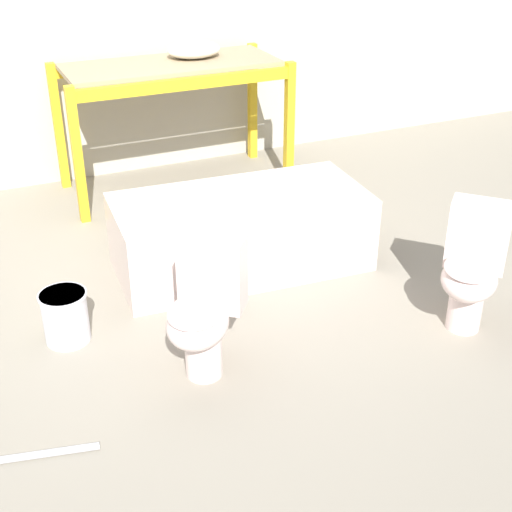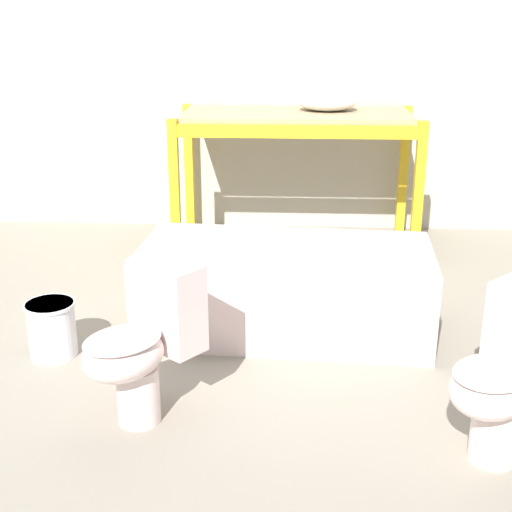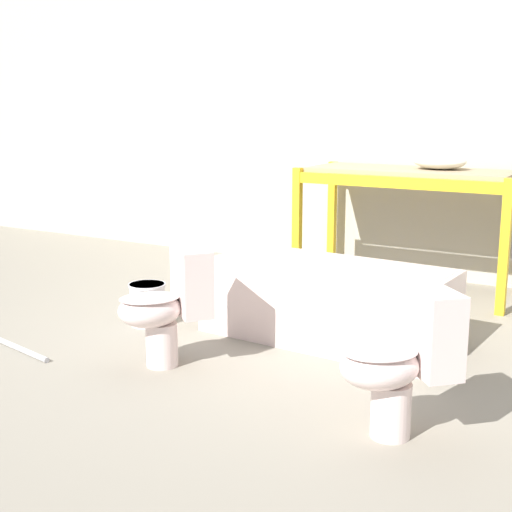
{
  "view_description": "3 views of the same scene",
  "coord_description": "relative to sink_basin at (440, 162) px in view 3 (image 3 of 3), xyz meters",
  "views": [
    {
      "loc": [
        -1.32,
        -4.02,
        2.41
      ],
      "look_at": [
        0.16,
        -0.74,
        0.47
      ],
      "focal_mm": 50.0,
      "sensor_mm": 36.0,
      "label": 1
    },
    {
      "loc": [
        0.41,
        -3.92,
        1.86
      ],
      "look_at": [
        0.24,
        -0.66,
        0.68
      ],
      "focal_mm": 50.0,
      "sensor_mm": 36.0,
      "label": 2
    },
    {
      "loc": [
        2.34,
        -4.44,
        1.61
      ],
      "look_at": [
        0.19,
        -0.72,
        0.69
      ],
      "focal_mm": 50.0,
      "sensor_mm": 36.0,
      "label": 3
    }
  ],
  "objects": [
    {
      "name": "loose_pipe",
      "position": [
        -1.99,
        -2.9,
        -1.11
      ],
      "size": [
        0.79,
        0.2,
        0.04
      ],
      "color": "#B7B7BC",
      "rests_on": "ground_plane"
    },
    {
      "name": "ground_plane",
      "position": [
        -0.66,
        -1.59,
        -1.13
      ],
      "size": [
        12.0,
        12.0,
        0.0
      ],
      "primitive_type": "plane",
      "color": "gray"
    },
    {
      "name": "toilet_near",
      "position": [
        -0.92,
        -2.61,
        -0.73
      ],
      "size": [
        0.61,
        0.65,
        0.73
      ],
      "rotation": [
        0.0,
        0.0,
        -0.67
      ],
      "color": "silver",
      "rests_on": "ground_plane"
    },
    {
      "name": "warehouse_wall_rear",
      "position": [
        -0.66,
        0.49,
        0.47
      ],
      "size": [
        10.8,
        0.08,
        3.2
      ],
      "color": "#B2AD9E",
      "rests_on": "ground_plane"
    },
    {
      "name": "sink_basin",
      "position": [
        0.0,
        0.0,
        0.0
      ],
      "size": [
        0.44,
        0.34,
        0.21
      ],
      "color": "silver",
      "rests_on": "shelving_rack"
    },
    {
      "name": "bathtub_main",
      "position": [
        -0.28,
        -1.62,
        -0.83
      ],
      "size": [
        1.73,
        0.9,
        0.52
      ],
      "rotation": [
        0.0,
        0.0,
        -0.07
      ],
      "color": "silver",
      "rests_on": "ground_plane"
    },
    {
      "name": "toilet_far",
      "position": [
        0.66,
        -2.83,
        -0.73
      ],
      "size": [
        0.63,
        0.63,
        0.73
      ],
      "rotation": [
        0.0,
        0.0,
        -0.8
      ],
      "color": "silver",
      "rests_on": "ground_plane"
    },
    {
      "name": "shelving_rack",
      "position": [
        -0.23,
        -0.07,
        -0.23
      ],
      "size": [
        1.85,
        0.83,
        1.06
      ],
      "color": "gold",
      "rests_on": "ground_plane"
    },
    {
      "name": "bucket_white",
      "position": [
        -1.56,
        -2.02,
        -0.97
      ],
      "size": [
        0.28,
        0.28,
        0.31
      ],
      "color": "silver",
      "rests_on": "ground_plane"
    }
  ]
}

